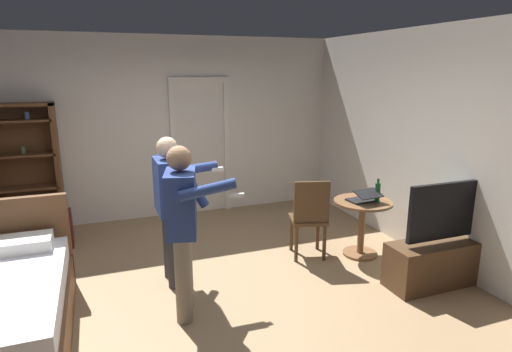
% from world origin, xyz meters
% --- Properties ---
extents(ground_plane, '(6.16, 6.16, 0.00)m').
position_xyz_m(ground_plane, '(0.00, 0.00, 0.00)').
color(ground_plane, '#997A56').
extents(wall_back, '(5.84, 0.12, 2.74)m').
position_xyz_m(wall_back, '(0.00, 2.71, 1.37)').
color(wall_back, silver).
rests_on(wall_back, ground_plane).
extents(wall_right, '(0.12, 5.54, 2.74)m').
position_xyz_m(wall_right, '(2.86, 0.00, 1.37)').
color(wall_right, silver).
rests_on(wall_right, ground_plane).
extents(doorway_frame, '(0.93, 0.08, 2.13)m').
position_xyz_m(doorway_frame, '(0.65, 2.63, 1.22)').
color(doorway_frame, white).
rests_on(doorway_frame, ground_plane).
extents(bookshelf, '(0.85, 0.32, 1.82)m').
position_xyz_m(bookshelf, '(-1.79, 2.48, 0.98)').
color(bookshelf, brown).
rests_on(bookshelf, ground_plane).
extents(tv_flatscreen, '(1.28, 0.40, 1.13)m').
position_xyz_m(tv_flatscreen, '(2.50, -0.63, 0.31)').
color(tv_flatscreen, '#4C331E').
rests_on(tv_flatscreen, ground_plane).
extents(side_table, '(0.70, 0.70, 0.70)m').
position_xyz_m(side_table, '(2.09, 0.29, 0.48)').
color(side_table, brown).
rests_on(side_table, ground_plane).
extents(laptop, '(0.35, 0.36, 0.16)m').
position_xyz_m(laptop, '(2.06, 0.25, 0.75)').
color(laptop, black).
rests_on(laptop, side_table).
extents(bottle_on_table, '(0.06, 0.06, 0.28)m').
position_xyz_m(bottle_on_table, '(2.23, 0.21, 0.82)').
color(bottle_on_table, '#184D1C').
rests_on(bottle_on_table, side_table).
extents(wooden_chair, '(0.52, 0.52, 0.99)m').
position_xyz_m(wooden_chair, '(1.44, 0.43, 0.54)').
color(wooden_chair, '#4C331E').
rests_on(wooden_chair, ground_plane).
extents(person_blue_shirt, '(0.64, 0.71, 1.61)m').
position_xyz_m(person_blue_shirt, '(-0.21, -0.27, 0.93)').
color(person_blue_shirt, gray).
rests_on(person_blue_shirt, ground_plane).
extents(person_striped_shirt, '(0.64, 0.59, 1.59)m').
position_xyz_m(person_striped_shirt, '(-0.20, 0.41, 0.92)').
color(person_striped_shirt, '#333338').
rests_on(person_striped_shirt, ground_plane).
extents(suitcase_dark, '(0.52, 0.44, 0.42)m').
position_xyz_m(suitcase_dark, '(-1.58, 1.92, 0.21)').
color(suitcase_dark, black).
rests_on(suitcase_dark, ground_plane).
extents(suitcase_small, '(0.62, 0.31, 0.48)m').
position_xyz_m(suitcase_small, '(-1.57, 1.86, 0.24)').
color(suitcase_small, '#4C1919').
rests_on(suitcase_small, ground_plane).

